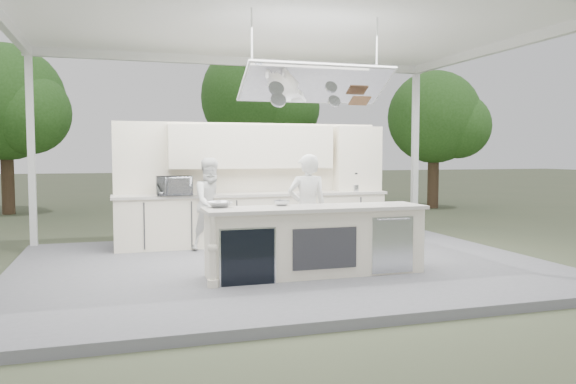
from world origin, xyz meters
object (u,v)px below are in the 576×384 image
object	(u,v)px
demo_island	(315,241)
head_chef	(307,208)
sous_chef	(212,204)
back_counter	(254,218)

from	to	relation	value
demo_island	head_chef	bearing A→B (deg)	77.52
demo_island	head_chef	size ratio (longest dim) A/B	1.86
sous_chef	head_chef	bearing A→B (deg)	-71.50
demo_island	sous_chef	distance (m)	2.68
demo_island	sous_chef	world-z (taller)	sous_chef
head_chef	sous_chef	xyz separation A→B (m)	(-1.21, 1.58, -0.03)
sous_chef	back_counter	bearing A→B (deg)	3.54
demo_island	back_counter	bearing A→B (deg)	93.63
back_counter	head_chef	bearing A→B (deg)	-79.05
head_chef	back_counter	bearing A→B (deg)	-73.02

